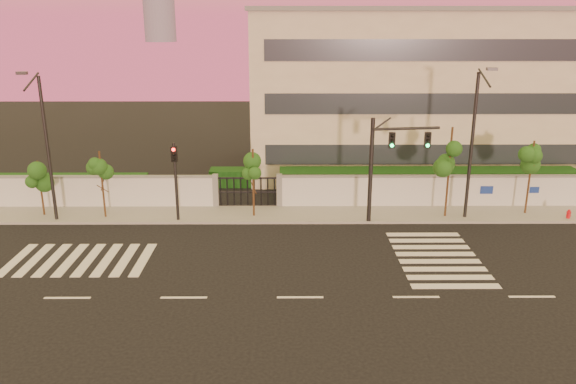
# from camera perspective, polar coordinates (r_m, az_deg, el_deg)

# --- Properties ---
(ground) EXTENTS (120.00, 120.00, 0.00)m
(ground) POSITION_cam_1_polar(r_m,az_deg,el_deg) (24.54, 1.24, -10.66)
(ground) COLOR black
(ground) RESTS_ON ground
(sidewalk) EXTENTS (60.00, 3.00, 0.15)m
(sidewalk) POSITION_cam_1_polar(r_m,az_deg,el_deg) (34.15, 0.78, -2.29)
(sidewalk) COLOR gray
(sidewalk) RESTS_ON ground
(perimeter_wall) EXTENTS (60.00, 0.36, 2.20)m
(perimeter_wall) POSITION_cam_1_polar(r_m,az_deg,el_deg) (35.26, 0.91, 0.05)
(perimeter_wall) COLOR silver
(perimeter_wall) RESTS_ON ground
(hedge_row) EXTENTS (41.00, 4.25, 1.80)m
(hedge_row) POSITION_cam_1_polar(r_m,az_deg,el_deg) (37.99, 2.42, 0.91)
(hedge_row) COLOR #113811
(hedge_row) RESTS_ON ground
(institutional_building) EXTENTS (24.40, 12.40, 12.25)m
(institutional_building) POSITION_cam_1_polar(r_m,az_deg,el_deg) (45.04, 12.24, 10.05)
(institutional_building) COLOR #BCB29F
(institutional_building) RESTS_ON ground
(road_markings) EXTENTS (57.00, 7.62, 0.02)m
(road_markings) POSITION_cam_1_polar(r_m,az_deg,el_deg) (27.92, -2.23, -7.04)
(road_markings) COLOR silver
(road_markings) RESTS_ON ground
(street_tree_b) EXTENTS (1.39, 1.11, 3.49)m
(street_tree_b) POSITION_cam_1_polar(r_m,az_deg,el_deg) (36.32, -23.92, 1.52)
(street_tree_b) COLOR #382314
(street_tree_b) RESTS_ON ground
(street_tree_c) EXTENTS (1.37, 1.09, 4.16)m
(street_tree_c) POSITION_cam_1_polar(r_m,az_deg,el_deg) (34.46, -18.44, 2.19)
(street_tree_c) COLOR #382314
(street_tree_c) RESTS_ON ground
(street_tree_d) EXTENTS (1.55, 1.23, 4.23)m
(street_tree_d) POSITION_cam_1_polar(r_m,az_deg,el_deg) (32.96, -3.53, 2.50)
(street_tree_d) COLOR #382314
(street_tree_d) RESTS_ON ground
(street_tree_e) EXTENTS (1.49, 1.19, 5.53)m
(street_tree_e) POSITION_cam_1_polar(r_m,az_deg,el_deg) (33.95, 16.20, 3.93)
(street_tree_e) COLOR #382314
(street_tree_e) RESTS_ON ground
(street_tree_f) EXTENTS (1.45, 1.16, 4.62)m
(street_tree_f) POSITION_cam_1_polar(r_m,az_deg,el_deg) (36.29, 23.54, 2.91)
(street_tree_f) COLOR #382314
(street_tree_f) RESTS_ON ground
(traffic_signal_main) EXTENTS (3.92, 0.62, 6.21)m
(traffic_signal_main) POSITION_cam_1_polar(r_m,az_deg,el_deg) (32.24, 9.84, 3.42)
(traffic_signal_main) COLOR black
(traffic_signal_main) RESTS_ON ground
(traffic_signal_secondary) EXTENTS (0.37, 0.35, 4.75)m
(traffic_signal_secondary) POSITION_cam_1_polar(r_m,az_deg,el_deg) (32.84, -11.38, 1.94)
(traffic_signal_secondary) COLOR black
(traffic_signal_secondary) RESTS_ON ground
(streetlight_west) EXTENTS (0.53, 2.14, 8.88)m
(streetlight_west) POSITION_cam_1_polar(r_m,az_deg,el_deg) (34.51, -23.42, 4.63)
(streetlight_west) COLOR black
(streetlight_west) RESTS_ON ground
(streetlight_east) EXTENTS (0.54, 2.18, 9.05)m
(streetlight_east) POSITION_cam_1_polar(r_m,az_deg,el_deg) (33.77, 18.31, 5.10)
(streetlight_east) COLOR black
(streetlight_east) RESTS_ON ground
(fire_hydrant) EXTENTS (0.27, 0.26, 0.69)m
(fire_hydrant) POSITION_cam_1_polar(r_m,az_deg,el_deg) (37.15, 26.60, -2.11)
(fire_hydrant) COLOR red
(fire_hydrant) RESTS_ON ground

